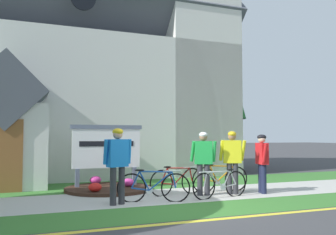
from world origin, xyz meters
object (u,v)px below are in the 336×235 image
bicycle_white (153,187)px  cyclist_in_orange_jersey (203,158)px  bicycle_green (220,178)px  roadside_conifer (216,64)px  cyclist_in_red_jersey (262,159)px  church_sign (107,148)px  bicycle_black (177,181)px  cyclist_in_green_jersey (232,157)px  bicycle_red (220,184)px  cyclist_in_white_jersey (118,159)px

bicycle_white → cyclist_in_orange_jersey: cyclist_in_orange_jersey is taller
bicycle_green → roadside_conifer: (4.16, 7.79, 5.14)m
cyclist_in_orange_jersey → cyclist_in_red_jersey: cyclist_in_orange_jersey is taller
roadside_conifer → bicycle_white: bearing=-126.9°
bicycle_green → church_sign: bearing=150.2°
bicycle_black → cyclist_in_green_jersey: bearing=-18.9°
bicycle_green → cyclist_in_orange_jersey: bearing=-148.1°
cyclist_in_orange_jersey → bicycle_black: bearing=146.2°
bicycle_white → bicycle_red: bearing=-2.2°
roadside_conifer → cyclist_in_green_jersey: bearing=-116.1°
bicycle_green → cyclist_in_white_jersey: size_ratio=0.99×
cyclist_in_red_jersey → roadside_conifer: bearing=69.3°
bicycle_green → cyclist_in_red_jersey: size_ratio=1.07×
bicycle_green → bicycle_red: size_ratio=1.04×
cyclist_in_white_jersey → bicycle_red: bearing=-0.1°
bicycle_white → cyclist_in_orange_jersey: bearing=15.1°
bicycle_green → cyclist_in_orange_jersey: cyclist_in_orange_jersey is taller
church_sign → cyclist_in_green_jersey: church_sign is taller
bicycle_white → cyclist_in_red_jersey: size_ratio=1.03×
cyclist_in_white_jersey → cyclist_in_orange_jersey: bearing=11.2°
church_sign → bicycle_red: bearing=-47.6°
bicycle_black → cyclist_in_orange_jersey: (0.61, -0.41, 0.64)m
church_sign → bicycle_white: size_ratio=1.28×
cyclist_in_green_jersey → roadside_conifer: bearing=63.9°
bicycle_green → bicycle_white: bearing=-158.9°
bicycle_black → bicycle_white: bearing=-139.3°
bicycle_black → cyclist_in_red_jersey: bearing=-15.8°
bicycle_red → cyclist_in_red_jersey: size_ratio=1.03×
bicycle_red → cyclist_in_green_jersey: size_ratio=0.98×
bicycle_red → bicycle_black: 1.24m
cyclist_in_orange_jersey → roadside_conifer: 10.64m
cyclist_in_orange_jersey → bicycle_white: bearing=-164.9°
bicycle_black → cyclist_in_white_jersey: size_ratio=0.96×
bicycle_white → roadside_conifer: size_ratio=0.20×
bicycle_green → bicycle_red: bearing=-118.6°
cyclist_in_green_jersey → roadside_conifer: roadside_conifer is taller
bicycle_black → cyclist_in_red_jersey: (2.33, -0.66, 0.59)m
cyclist_in_green_jersey → bicycle_green: bearing=97.0°
bicycle_red → cyclist_in_green_jersey: cyclist_in_green_jersey is taller
cyclist_in_orange_jersey → cyclist_in_white_jersey: bearing=-168.8°
bicycle_black → cyclist_in_green_jersey: 1.68m
cyclist_in_white_jersey → cyclist_in_red_jersey: size_ratio=1.08×
bicycle_white → roadside_conifer: 12.03m
cyclist_in_orange_jersey → roadside_conifer: roadside_conifer is taller
bicycle_red → cyclist_in_green_jersey: 0.99m
bicycle_white → cyclist_in_red_jersey: cyclist_in_red_jersey is taller
bicycle_red → roadside_conifer: bearing=61.8°
church_sign → bicycle_white: 2.83m
bicycle_green → cyclist_in_white_jersey: bearing=-163.4°
church_sign → cyclist_in_red_jersey: 4.63m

